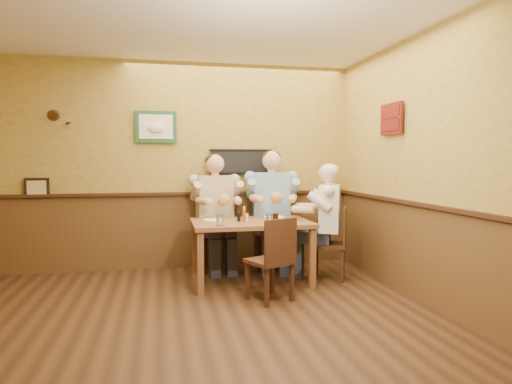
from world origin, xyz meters
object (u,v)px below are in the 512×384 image
(dining_table, at_px, (251,229))
(chair_back_right, at_px, (271,232))
(chair_back_left, at_px, (215,233))
(salt_shaker, at_px, (247,217))
(diner_white_elder, at_px, (329,227))
(cola_tumbler, at_px, (275,218))
(diner_blue_polo, at_px, (271,216))
(water_glass_mid, at_px, (269,219))
(chair_near_side, at_px, (269,259))
(chair_right_end, at_px, (329,243))
(pepper_shaker, at_px, (239,217))
(water_glass_left, at_px, (220,220))
(hot_sauce_bottle, at_px, (244,215))
(diner_tan_shirt, at_px, (215,218))

(dining_table, distance_m, chair_back_right, 0.79)
(chair_back_left, xyz_separation_m, salt_shaker, (0.29, -0.78, 0.30))
(diner_white_elder, relative_size, cola_tumbler, 11.91)
(diner_blue_polo, relative_size, water_glass_mid, 12.55)
(chair_back_right, distance_m, salt_shaker, 0.86)
(dining_table, relative_size, chair_near_side, 1.58)
(chair_right_end, distance_m, pepper_shaker, 1.19)
(chair_back_right, distance_m, water_glass_left, 1.30)
(chair_back_left, bearing_deg, hot_sauce_bottle, -80.08)
(chair_back_left, relative_size, water_glass_left, 8.02)
(chair_right_end, xyz_separation_m, salt_shaker, (-1.04, -0.00, 0.34))
(chair_back_left, xyz_separation_m, diner_blue_polo, (0.75, -0.12, 0.23))
(diner_blue_polo, relative_size, cola_tumbler, 13.36)
(chair_back_right, height_order, diner_blue_polo, diner_blue_polo)
(chair_back_right, height_order, chair_right_end, chair_back_right)
(salt_shaker, height_order, pepper_shaker, pepper_shaker)
(dining_table, relative_size, chair_back_left, 1.43)
(chair_right_end, relative_size, diner_tan_shirt, 0.64)
(chair_back_left, distance_m, pepper_shaker, 0.87)
(diner_tan_shirt, bearing_deg, chair_right_end, -37.46)
(diner_blue_polo, relative_size, diner_white_elder, 1.12)
(diner_blue_polo, xyz_separation_m, diner_white_elder, (0.58, -0.66, -0.08))
(dining_table, xyz_separation_m, chair_back_right, (0.41, 0.66, -0.15))
(chair_back_right, height_order, pepper_shaker, chair_back_right)
(dining_table, xyz_separation_m, chair_back_left, (-0.34, 0.78, -0.17))
(dining_table, relative_size, water_glass_left, 11.48)
(water_glass_mid, height_order, pepper_shaker, water_glass_mid)
(chair_right_end, bearing_deg, water_glass_mid, -45.72)
(chair_back_right, xyz_separation_m, water_glass_mid, (-0.26, -0.96, 0.30))
(chair_back_right, xyz_separation_m, diner_blue_polo, (0.00, 0.00, 0.22))
(pepper_shaker, bearing_deg, chair_near_side, -73.99)
(hot_sauce_bottle, xyz_separation_m, salt_shaker, (0.04, 0.04, -0.04))
(water_glass_mid, bearing_deg, chair_near_side, -103.47)
(chair_near_side, xyz_separation_m, pepper_shaker, (-0.20, 0.71, 0.36))
(cola_tumbler, distance_m, salt_shaker, 0.35)
(diner_tan_shirt, xyz_separation_m, salt_shaker, (0.29, -0.78, 0.10))
(cola_tumbler, relative_size, salt_shaker, 1.23)
(salt_shaker, bearing_deg, dining_table, 2.62)
(hot_sauce_bottle, distance_m, salt_shaker, 0.07)
(diner_tan_shirt, relative_size, cola_tumbler, 12.97)
(chair_back_right, height_order, diner_tan_shirt, diner_tan_shirt)
(hot_sauce_bottle, bearing_deg, diner_tan_shirt, 107.15)
(chair_near_side, bearing_deg, chair_back_left, -100.04)
(chair_back_right, relative_size, diner_white_elder, 0.79)
(hot_sauce_bottle, bearing_deg, diner_white_elder, 2.16)
(dining_table, bearing_deg, diner_tan_shirt, 113.77)
(dining_table, relative_size, chair_back_right, 1.39)
(hot_sauce_bottle, bearing_deg, pepper_shaker, 155.71)
(diner_white_elder, distance_m, cola_tumbler, 0.78)
(water_glass_left, bearing_deg, hot_sauce_bottle, 38.25)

